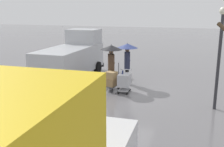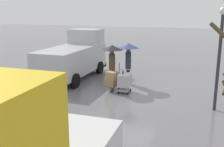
{
  "view_description": "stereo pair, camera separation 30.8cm",
  "coord_description": "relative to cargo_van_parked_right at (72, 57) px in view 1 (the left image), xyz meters",
  "views": [
    {
      "loc": [
        -3.15,
        12.08,
        3.79
      ],
      "look_at": [
        0.36,
        1.3,
        1.05
      ],
      "focal_mm": 43.05,
      "sensor_mm": 36.0,
      "label": 1
    },
    {
      "loc": [
        -3.44,
        11.98,
        3.79
      ],
      "look_at": [
        0.36,
        1.3,
        1.05
      ],
      "focal_mm": 43.05,
      "sensor_mm": 36.0,
      "label": 2
    }
  ],
  "objects": [
    {
      "name": "slush_patch_under_van",
      "position": [
        1.28,
        1.57,
        -1.18
      ],
      "size": [
        2.01,
        2.01,
        0.01
      ],
      "primitive_type": "cylinder",
      "color": "silver",
      "rests_on": "ground"
    },
    {
      "name": "street_lamp",
      "position": [
        -7.41,
        2.76,
        1.19
      ],
      "size": [
        0.28,
        0.28,
        3.86
      ],
      "color": "#2D2D33",
      "rests_on": "ground"
    },
    {
      "name": "hand_dolly_boxes",
      "position": [
        -2.83,
        1.65,
        -0.65
      ],
      "size": [
        0.66,
        0.8,
        1.32
      ],
      "color": "#515156",
      "rests_on": "ground"
    },
    {
      "name": "shopping_cart_vendor",
      "position": [
        -3.5,
        1.79,
        -0.61
      ],
      "size": [
        0.6,
        0.85,
        1.04
      ],
      "color": "#B2B2B7",
      "rests_on": "ground"
    },
    {
      "name": "ground_plane",
      "position": [
        -3.52,
        1.25,
        -1.18
      ],
      "size": [
        90.0,
        90.0,
        0.0
      ],
      "primitive_type": "plane",
      "color": "slate"
    },
    {
      "name": "cargo_van_parked_right",
      "position": [
        0.0,
        0.0,
        0.0
      ],
      "size": [
        2.21,
        5.34,
        2.6
      ],
      "color": "#B7BABF",
      "rests_on": "ground"
    },
    {
      "name": "pedestrian_black_side",
      "position": [
        -3.27,
        0.41,
        0.41
      ],
      "size": [
        1.04,
        1.04,
        2.15
      ],
      "color": "black",
      "rests_on": "ground"
    },
    {
      "name": "pedestrian_pink_side",
      "position": [
        -2.69,
        1.23,
        0.41
      ],
      "size": [
        1.04,
        1.04,
        2.15
      ],
      "color": "black",
      "rests_on": "ground"
    },
    {
      "name": "slush_patch_mid_street",
      "position": [
        0.1,
        5.65,
        -1.18
      ],
      "size": [
        1.54,
        1.54,
        0.01
      ],
      "primitive_type": "cylinder",
      "color": "#ADAFB5",
      "rests_on": "ground"
    }
  ]
}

